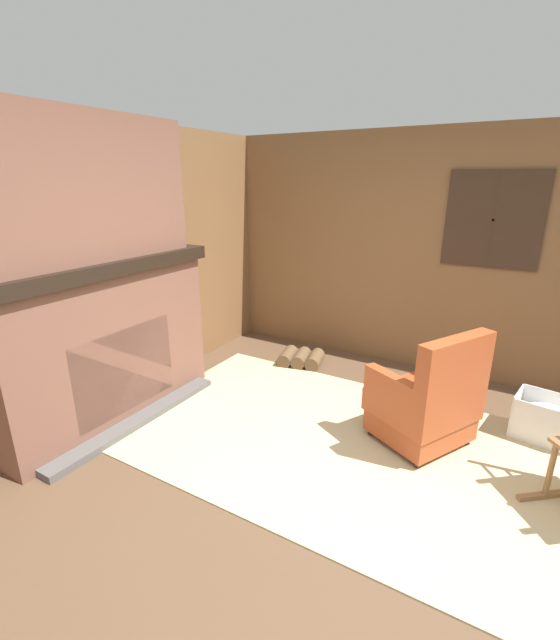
{
  "coord_description": "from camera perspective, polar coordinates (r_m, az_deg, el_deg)",
  "views": [
    {
      "loc": [
        0.74,
        -2.13,
        1.97
      ],
      "look_at": [
        -0.91,
        0.68,
        0.9
      ],
      "focal_mm": 24.0,
      "sensor_mm": 36.0,
      "label": 1
    }
  ],
  "objects": [
    {
      "name": "ground_plane",
      "position": [
        3.0,
        9.21,
        -23.25
      ],
      "size": [
        14.0,
        14.0,
        0.0
      ],
      "primitive_type": "plane",
      "color": "brown"
    },
    {
      "name": "storage_case",
      "position": [
        3.84,
        -20.86,
        9.13
      ],
      "size": [
        0.15,
        0.26,
        0.13
      ],
      "color": "black",
      "rests_on": "fireplace_hearth"
    },
    {
      "name": "wood_panel_wall_back",
      "position": [
        4.67,
        21.34,
        8.02
      ],
      "size": [
        5.39,
        0.09,
        2.47
      ],
      "color": "brown",
      "rests_on": "ground"
    },
    {
      "name": "area_rug",
      "position": [
        3.51,
        9.5,
        -16.16
      ],
      "size": [
        3.69,
        2.09,
        0.01
      ],
      "color": "#C6B789",
      "rests_on": "ground"
    },
    {
      "name": "laundry_basket",
      "position": [
        4.05,
        32.06,
        -11.16
      ],
      "size": [
        0.52,
        0.42,
        0.35
      ],
      "rotation": [
        0.0,
        0.0,
        -0.17
      ],
      "color": "white",
      "rests_on": "ground"
    },
    {
      "name": "firewood_stack",
      "position": [
        4.79,
        2.83,
        -5.1
      ],
      "size": [
        0.53,
        0.43,
        0.15
      ],
      "rotation": [
        0.0,
        0.0,
        0.23
      ],
      "color": "brown",
      "rests_on": "ground"
    },
    {
      "name": "chimney_breast",
      "position": [
        3.62,
        -24.45,
        15.71
      ],
      "size": [
        0.37,
        1.67,
        1.07
      ],
      "color": "brown",
      "rests_on": "fireplace_hearth"
    },
    {
      "name": "fireplace_hearth",
      "position": [
        3.84,
        -21.97,
        -2.8
      ],
      "size": [
        0.63,
        2.0,
        1.38
      ],
      "color": "brown",
      "rests_on": "ground"
    },
    {
      "name": "oil_lamp_vase",
      "position": [
        3.37,
        -32.33,
        6.65
      ],
      "size": [
        0.1,
        0.1,
        0.23
      ],
      "color": "silver",
      "rests_on": "fireplace_hearth"
    },
    {
      "name": "armchair",
      "position": [
        3.5,
        18.95,
        -10.4
      ],
      "size": [
        0.86,
        0.88,
        0.95
      ],
      "rotation": [
        0.0,
        0.0,
        2.65
      ],
      "color": "#A84723",
      "rests_on": "ground"
    },
    {
      "name": "wood_panel_wall_left",
      "position": [
        3.89,
        -25.21,
        5.52
      ],
      "size": [
        0.06,
        5.39,
        2.47
      ],
      "color": "brown",
      "rests_on": "ground"
    }
  ]
}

